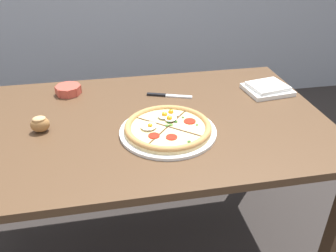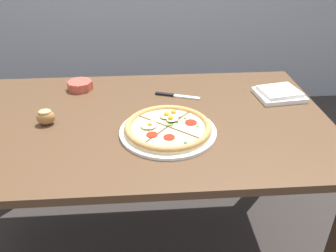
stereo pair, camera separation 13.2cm
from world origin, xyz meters
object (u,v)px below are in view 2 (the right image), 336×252
(pizza, at_px, (168,128))
(napkin_folded, at_px, (279,94))
(ramekin_bowl, at_px, (80,85))
(bread_piece_near, at_px, (46,117))
(knife_main, at_px, (177,96))
(dining_table, at_px, (140,137))

(pizza, height_order, napkin_folded, pizza)
(ramekin_bowl, distance_m, napkin_folded, 0.91)
(napkin_folded, distance_m, bread_piece_near, 1.00)
(bread_piece_near, xyz_separation_m, knife_main, (0.53, 0.21, -0.03))
(napkin_folded, bearing_deg, ramekin_bowl, 170.63)
(dining_table, xyz_separation_m, bread_piece_near, (-0.36, -0.02, 0.12))
(pizza, height_order, ramekin_bowl, pizza)
(ramekin_bowl, height_order, knife_main, ramekin_bowl)
(dining_table, distance_m, knife_main, 0.27)
(pizza, distance_m, ramekin_bowl, 0.57)
(bread_piece_near, relative_size, knife_main, 0.38)
(pizza, xyz_separation_m, napkin_folded, (0.52, 0.27, -0.00))
(ramekin_bowl, height_order, bread_piece_near, bread_piece_near)
(pizza, xyz_separation_m, bread_piece_near, (-0.47, 0.10, 0.01))
(napkin_folded, height_order, knife_main, napkin_folded)
(dining_table, bearing_deg, pizza, -46.36)
(dining_table, height_order, ramekin_bowl, ramekin_bowl)
(pizza, bearing_deg, napkin_folded, 27.45)
(bread_piece_near, height_order, knife_main, bread_piece_near)
(ramekin_bowl, bearing_deg, knife_main, -14.24)
(pizza, bearing_deg, knife_main, 78.49)
(dining_table, bearing_deg, ramekin_bowl, 131.86)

